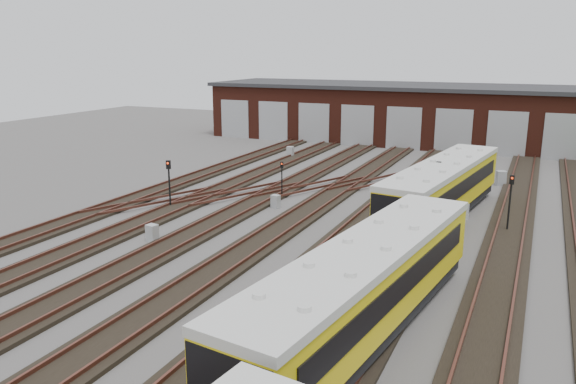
% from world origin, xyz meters
% --- Properties ---
extents(ground, '(120.00, 120.00, 0.00)m').
position_xyz_m(ground, '(0.00, 0.00, 0.00)').
color(ground, '#413F3D').
rests_on(ground, ground).
extents(track_network, '(30.40, 70.00, 0.33)m').
position_xyz_m(track_network, '(-0.17, 0.59, 0.11)').
color(track_network, black).
rests_on(track_network, ground).
extents(maintenance_shed, '(51.00, 12.50, 6.35)m').
position_xyz_m(maintenance_shed, '(-0.01, 39.97, 3.20)').
color(maintenance_shed, '#4A1C12').
rests_on(maintenance_shed, ground).
extents(metro_train, '(4.83, 47.57, 3.17)m').
position_xyz_m(metro_train, '(6.00, -5.93, 1.95)').
color(metro_train, black).
rests_on(metro_train, ground).
extents(signal_mast_0, '(0.32, 0.30, 3.15)m').
position_xyz_m(signal_mast_0, '(-10.64, 5.49, 2.04)').
color(signal_mast_0, black).
rests_on(signal_mast_0, ground).
extents(signal_mast_1, '(0.25, 0.23, 2.58)m').
position_xyz_m(signal_mast_1, '(-5.00, 10.70, 1.66)').
color(signal_mast_1, black).
rests_on(signal_mast_1, ground).
extents(signal_mast_2, '(0.29, 0.27, 3.54)m').
position_xyz_m(signal_mast_2, '(5.63, 10.24, 2.27)').
color(signal_mast_2, black).
rests_on(signal_mast_2, ground).
extents(signal_mast_3, '(0.26, 0.25, 3.31)m').
position_xyz_m(signal_mast_3, '(9.83, 9.14, 2.11)').
color(signal_mast_3, black).
rests_on(signal_mast_3, ground).
extents(relay_cabinet_0, '(0.64, 0.56, 0.95)m').
position_xyz_m(relay_cabinet_0, '(-7.47, -0.49, 0.47)').
color(relay_cabinet_0, '#9EA1A2').
rests_on(relay_cabinet_0, ground).
extents(relay_cabinet_1, '(0.64, 0.55, 1.03)m').
position_xyz_m(relay_cabinet_1, '(-10.88, 25.16, 0.51)').
color(relay_cabinet_1, '#9EA1A2').
rests_on(relay_cabinet_1, ground).
extents(relay_cabinet_2, '(0.60, 0.53, 0.87)m').
position_xyz_m(relay_cabinet_2, '(-4.32, 8.27, 0.43)').
color(relay_cabinet_2, '#9EA1A2').
rests_on(relay_cabinet_2, ground).
extents(relay_cabinet_3, '(0.73, 0.68, 0.97)m').
position_xyz_m(relay_cabinet_3, '(7.15, 10.76, 0.49)').
color(relay_cabinet_3, '#9EA1A2').
rests_on(relay_cabinet_3, ground).
extents(relay_cabinet_4, '(0.84, 0.79, 1.12)m').
position_xyz_m(relay_cabinet_4, '(8.58, 21.12, 0.56)').
color(relay_cabinet_4, '#9EA1A2').
rests_on(relay_cabinet_4, ground).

